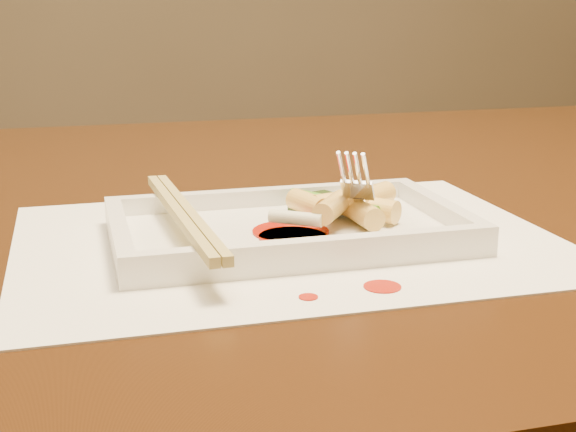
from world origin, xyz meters
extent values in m
cube|color=black|center=(0.00, 0.00, 0.73)|extent=(1.40, 0.90, 0.04)
cylinder|color=black|center=(0.62, 0.37, 0.35)|extent=(0.07, 0.07, 0.71)
cube|color=white|center=(-0.04, -0.16, 0.75)|extent=(0.40, 0.30, 0.00)
cylinder|color=#AD1405|center=(-0.01, -0.28, 0.75)|extent=(0.02, 0.02, 0.00)
cylinder|color=#AD1405|center=(-0.06, -0.28, 0.75)|extent=(0.01, 0.01, 0.00)
cube|color=white|center=(-0.04, -0.16, 0.76)|extent=(0.26, 0.16, 0.01)
cube|color=white|center=(-0.04, -0.09, 0.77)|extent=(0.26, 0.01, 0.01)
cube|color=white|center=(-0.04, -0.24, 0.77)|extent=(0.26, 0.01, 0.01)
cube|color=white|center=(-0.16, -0.16, 0.77)|extent=(0.01, 0.14, 0.01)
cube|color=white|center=(0.09, -0.16, 0.77)|extent=(0.01, 0.14, 0.01)
cube|color=black|center=(0.00, -0.12, 0.77)|extent=(0.05, 0.04, 0.01)
cylinder|color=#EAEACC|center=(-0.03, -0.18, 0.77)|extent=(0.04, 0.03, 0.01)
cylinder|color=#3D8F17|center=(0.01, -0.14, 0.77)|extent=(0.05, 0.08, 0.01)
cube|color=tan|center=(-0.12, -0.16, 0.78)|extent=(0.02, 0.23, 0.01)
cube|color=tan|center=(-0.11, -0.16, 0.78)|extent=(0.02, 0.23, 0.01)
cylinder|color=#AD1405|center=(-0.04, -0.17, 0.76)|extent=(0.06, 0.06, 0.00)
cylinder|color=#AD1405|center=(-0.04, -0.18, 0.76)|extent=(0.05, 0.05, 0.00)
cylinder|color=#F9DD74|center=(-0.01, -0.13, 0.77)|extent=(0.03, 0.04, 0.02)
cylinder|color=#F9DD74|center=(0.01, -0.14, 0.77)|extent=(0.04, 0.03, 0.02)
cylinder|color=#F9DD74|center=(0.03, -0.15, 0.78)|extent=(0.05, 0.04, 0.02)
cylinder|color=#F9DD74|center=(0.03, -0.16, 0.77)|extent=(0.04, 0.05, 0.02)
cylinder|color=#F9DD74|center=(0.02, -0.17, 0.77)|extent=(0.02, 0.05, 0.02)
cylinder|color=#F9DD74|center=(0.00, -0.17, 0.78)|extent=(0.04, 0.05, 0.02)
camera|label=1|loc=(-0.19, -0.72, 0.93)|focal=50.00mm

